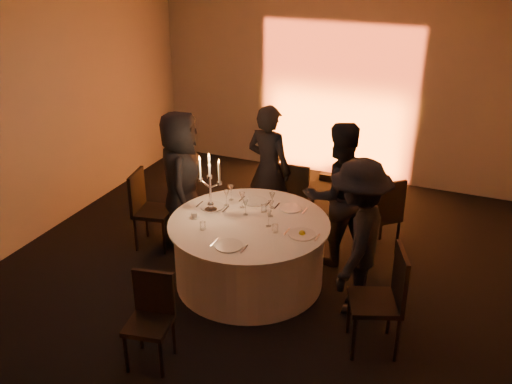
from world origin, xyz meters
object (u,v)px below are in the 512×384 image
at_px(guest_right, 358,238).
at_px(chair_front, 151,314).
at_px(guest_left, 181,179).
at_px(chair_left, 147,205).
at_px(chair_back_left, 295,192).
at_px(guest_back_left, 269,169).
at_px(chair_back_right, 382,212).
at_px(coffee_cup, 194,215).
at_px(banquet_table, 249,252).
at_px(guest_back_right, 337,194).
at_px(candelabra, 210,191).
at_px(chair_right, 385,294).

bearing_deg(guest_right, chair_front, -47.15).
bearing_deg(guest_left, chair_left, 100.37).
bearing_deg(guest_left, chair_back_left, -78.08).
height_order(chair_left, guest_left, guest_left).
height_order(chair_back_left, chair_front, chair_back_left).
distance_m(guest_left, guest_back_left, 1.16).
height_order(chair_back_right, coffee_cup, chair_back_right).
height_order(banquet_table, guest_back_right, guest_back_right).
height_order(chair_back_left, chair_back_right, chair_back_right).
height_order(chair_front, guest_right, guest_right).
bearing_deg(candelabra, guest_left, 145.10).
relative_size(guest_left, guest_back_right, 1.00).
distance_m(chair_right, guest_back_left, 2.67).
bearing_deg(candelabra, guest_back_left, 79.00).
height_order(chair_back_right, guest_back_right, guest_back_right).
xyz_separation_m(guest_left, coffee_cup, (0.55, -0.67, -0.08)).
relative_size(chair_right, guest_right, 0.63).
distance_m(banquet_table, candelabra, 0.82).
distance_m(chair_right, candelabra, 2.28).
relative_size(guest_right, coffee_cup, 15.48).
bearing_deg(guest_right, chair_left, -98.04).
xyz_separation_m(chair_left, chair_front, (1.21, -1.82, -0.06)).
bearing_deg(chair_front, chair_right, 16.59).
xyz_separation_m(banquet_table, candelabra, (-0.51, 0.08, 0.63)).
xyz_separation_m(guest_back_right, guest_right, (0.46, -0.89, -0.03)).
bearing_deg(chair_back_left, candelabra, 65.11).
bearing_deg(chair_right, guest_right, -162.98).
xyz_separation_m(banquet_table, guest_back_left, (-0.28, 1.29, 0.48)).
height_order(banquet_table, guest_back_left, guest_back_left).
xyz_separation_m(chair_right, guest_back_right, (-0.87, 1.41, 0.27)).
distance_m(chair_front, coffee_cup, 1.46).
relative_size(chair_left, guest_back_left, 0.58).
relative_size(chair_back_left, candelabra, 1.35).
height_order(chair_left, guest_right, guest_right).
bearing_deg(chair_left, guest_right, -107.60).
bearing_deg(guest_left, banquet_table, -139.09).
xyz_separation_m(banquet_table, guest_left, (-1.15, 0.53, 0.49)).
bearing_deg(guest_right, chair_back_right, 177.46).
distance_m(chair_right, guest_right, 0.71).
relative_size(chair_back_left, chair_back_right, 0.95).
relative_size(chair_back_right, coffee_cup, 9.20).
bearing_deg(chair_right, guest_left, -132.16).
bearing_deg(banquet_table, chair_back_left, 87.82).
xyz_separation_m(chair_back_right, coffee_cup, (-1.85, -1.37, 0.23)).
bearing_deg(candelabra, chair_right, -16.57).
bearing_deg(candelabra, guest_right, -3.81).
bearing_deg(guest_right, candelabra, -95.49).
distance_m(guest_left, coffee_cup, 0.87).
height_order(guest_left, guest_back_left, guest_left).
distance_m(chair_back_left, guest_back_right, 0.97).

